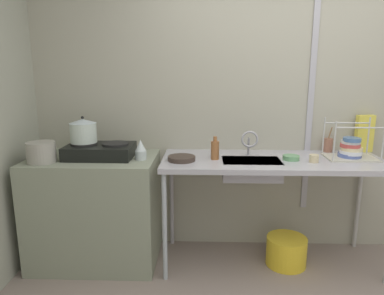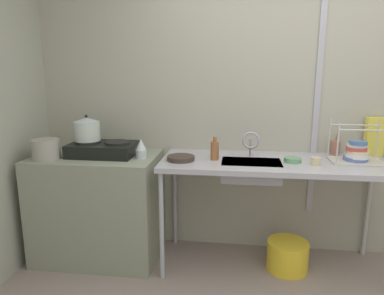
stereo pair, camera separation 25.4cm
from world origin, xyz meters
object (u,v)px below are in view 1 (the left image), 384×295
Objects in this scene: pot_on_left_burner at (83,131)px; bottle_by_sink at (215,150)px; utensil_jar at (328,145)px; sink_basin at (251,169)px; cup_by_rack at (314,158)px; cereal_box at (364,134)px; faucet at (250,140)px; small_bowl_on_drainboard at (291,158)px; stove at (100,151)px; percolator at (141,150)px; pot_beside_stove at (41,152)px; bucket_on_floor at (286,251)px; dish_rack at (351,150)px; frying_pan at (182,158)px.

pot_on_left_burner is 1.06m from bottle_by_sink.
sink_basin is at bearing -155.40° from utensil_jar.
cereal_box is (0.53, 0.38, 0.13)m from cup_by_rack.
faucet is at bearing 160.75° from cup_by_rack.
small_bowl_on_drainboard is (0.32, -0.10, -0.12)m from faucet.
utensil_jar is at bearing 7.60° from pot_on_left_burner.
utensil_jar is at bearing 24.60° from sink_basin.
stove is 2.47× the size of pot_on_left_burner.
bottle_by_sink is (0.59, 0.03, -0.00)m from percolator.
bottle_by_sink reaches higher than pot_beside_stove.
cereal_box reaches higher than pot_beside_stove.
percolator is 0.35× the size of sink_basin.
stove is 2.46× the size of faucet.
sink_basin is (1.21, -0.05, -0.13)m from stove.
stove is at bearing 179.10° from small_bowl_on_drainboard.
bucket_on_floor is at bearing -1.47° from pot_on_left_burner.
sink_basin is 0.82m from dish_rack.
cup_by_rack is at bearing -18.66° from bucket_on_floor.
sink_basin is at bearing -175.57° from small_bowl_on_drainboard.
bottle_by_sink is (1.33, 0.15, -0.00)m from pot_beside_stove.
cereal_box is at bearing 10.22° from percolator.
dish_rack is at bearing 6.39° from sink_basin.
pot_beside_stove reaches higher than bucket_on_floor.
bottle_by_sink is at bearing -161.18° from faucet.
dish_rack is 5.37× the size of cup_by_rack.
pot_beside_stove is 0.65× the size of bucket_on_floor.
cereal_box reaches higher than faucet.
pot_beside_stove is at bearing -176.23° from bucket_on_floor.
utensil_jar is at bearing 57.85° from cup_by_rack.
utensil_jar reaches higher than bucket_on_floor.
bottle_by_sink is (-0.76, 0.07, 0.05)m from cup_by_rack.
small_bowl_on_drainboard is at bearing 4.43° from sink_basin.
cup_by_rack is at bearing -3.20° from stove.
pot_beside_stove is 1.17× the size of bottle_by_sink.
frying_pan reaches higher than bucket_on_floor.
bucket_on_floor is (-0.69, -0.33, -0.94)m from cereal_box.
pot_on_left_burner is at bearing 178.67° from bottle_by_sink.
cereal_box is (1.01, 0.21, 0.02)m from faucet.
cereal_box is 1.21m from bucket_on_floor.
utensil_jar reaches higher than faucet.
bottle_by_sink is 0.58× the size of cereal_box.
faucet is 0.58m from frying_pan.
frying_pan is (-0.54, -0.15, -0.12)m from faucet.
stove reaches higher than cup_by_rack.
faucet is at bearing 160.48° from bucket_on_floor.
sink_basin is at bearing -173.61° from dish_rack.
dish_rack is (2.14, 0.04, -0.15)m from pot_on_left_burner.
small_bowl_on_drainboard is at bearing -0.83° from pot_on_left_burner.
sink_basin is 1.43× the size of cereal_box.
pot_beside_stove is at bearing -171.20° from percolator.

